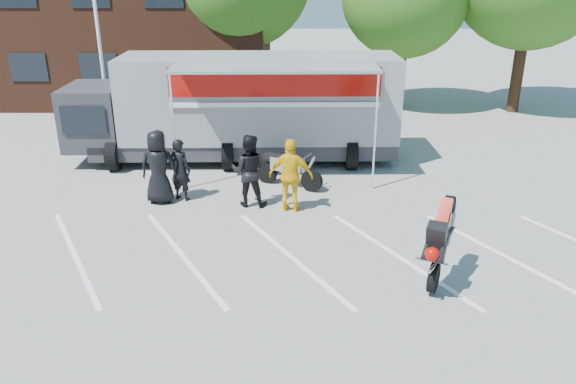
{
  "coord_description": "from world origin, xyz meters",
  "views": [
    {
      "loc": [
        0.24,
        -10.03,
        5.98
      ],
      "look_at": [
        0.15,
        1.59,
        1.3
      ],
      "focal_mm": 35.0,
      "sensor_mm": 36.0,
      "label": 1
    }
  ],
  "objects_px": {
    "spectator_leather_c": "(249,171)",
    "parked_motorcycle": "(289,187)",
    "spectator_hivis": "(291,176)",
    "spectator_leather_b": "(180,170)",
    "spectator_leather_a": "(158,167)",
    "transporter_truck": "(246,159)",
    "stunt_bike_rider": "(439,277)"
  },
  "relations": [
    {
      "from": "spectator_leather_a",
      "to": "spectator_leather_c",
      "type": "distance_m",
      "value": 2.44
    },
    {
      "from": "transporter_truck",
      "to": "spectator_hivis",
      "type": "bearing_deg",
      "value": -71.61
    },
    {
      "from": "spectator_leather_a",
      "to": "spectator_leather_c",
      "type": "xyz_separation_m",
      "value": [
        2.43,
        -0.18,
        -0.03
      ]
    },
    {
      "from": "stunt_bike_rider",
      "to": "spectator_leather_c",
      "type": "height_order",
      "value": "spectator_leather_c"
    },
    {
      "from": "spectator_leather_a",
      "to": "spectator_hivis",
      "type": "height_order",
      "value": "spectator_leather_a"
    },
    {
      "from": "transporter_truck",
      "to": "spectator_leather_a",
      "type": "xyz_separation_m",
      "value": [
        -2.03,
        -3.68,
        1.01
      ]
    },
    {
      "from": "spectator_leather_c",
      "to": "parked_motorcycle",
      "type": "bearing_deg",
      "value": -122.6
    },
    {
      "from": "spectator_hivis",
      "to": "spectator_leather_b",
      "type": "bearing_deg",
      "value": -3.62
    },
    {
      "from": "spectator_leather_a",
      "to": "spectator_hivis",
      "type": "relative_size",
      "value": 1.03
    },
    {
      "from": "stunt_bike_rider",
      "to": "parked_motorcycle",
      "type": "bearing_deg",
      "value": 147.08
    },
    {
      "from": "spectator_leather_a",
      "to": "spectator_leather_b",
      "type": "height_order",
      "value": "spectator_leather_a"
    },
    {
      "from": "stunt_bike_rider",
      "to": "spectator_leather_a",
      "type": "height_order",
      "value": "spectator_leather_a"
    },
    {
      "from": "transporter_truck",
      "to": "spectator_leather_c",
      "type": "relative_size",
      "value": 5.45
    },
    {
      "from": "spectator_leather_c",
      "to": "spectator_hivis",
      "type": "xyz_separation_m",
      "value": [
        1.11,
        -0.38,
        -0.0
      ]
    },
    {
      "from": "spectator_hivis",
      "to": "spectator_leather_c",
      "type": "bearing_deg",
      "value": -8.4
    },
    {
      "from": "transporter_truck",
      "to": "parked_motorcycle",
      "type": "bearing_deg",
      "value": -61.5
    },
    {
      "from": "spectator_leather_a",
      "to": "spectator_leather_b",
      "type": "bearing_deg",
      "value": -158.02
    },
    {
      "from": "spectator_leather_c",
      "to": "spectator_leather_a",
      "type": "bearing_deg",
      "value": 1.21
    },
    {
      "from": "parked_motorcycle",
      "to": "spectator_hivis",
      "type": "height_order",
      "value": "spectator_hivis"
    },
    {
      "from": "spectator_leather_b",
      "to": "spectator_leather_c",
      "type": "bearing_deg",
      "value": -167.39
    },
    {
      "from": "spectator_leather_b",
      "to": "spectator_hivis",
      "type": "bearing_deg",
      "value": -170.3
    },
    {
      "from": "transporter_truck",
      "to": "stunt_bike_rider",
      "type": "bearing_deg",
      "value": -60.36
    },
    {
      "from": "parked_motorcycle",
      "to": "spectator_leather_b",
      "type": "xyz_separation_m",
      "value": [
        -2.94,
        -0.96,
        0.86
      ]
    },
    {
      "from": "transporter_truck",
      "to": "parked_motorcycle",
      "type": "relative_size",
      "value": 4.92
    },
    {
      "from": "transporter_truck",
      "to": "spectator_hivis",
      "type": "distance_m",
      "value": 4.61
    },
    {
      "from": "stunt_bike_rider",
      "to": "spectator_hivis",
      "type": "relative_size",
      "value": 1.01
    },
    {
      "from": "spectator_leather_c",
      "to": "spectator_leather_b",
      "type": "bearing_deg",
      "value": -5.54
    },
    {
      "from": "spectator_leather_c",
      "to": "spectator_hivis",
      "type": "distance_m",
      "value": 1.18
    },
    {
      "from": "spectator_hivis",
      "to": "spectator_leather_a",
      "type": "bearing_deg",
      "value": 1.36
    },
    {
      "from": "spectator_leather_a",
      "to": "spectator_leather_b",
      "type": "distance_m",
      "value": 0.58
    },
    {
      "from": "spectator_leather_b",
      "to": "spectator_leather_c",
      "type": "relative_size",
      "value": 0.88
    },
    {
      "from": "parked_motorcycle",
      "to": "spectator_leather_a",
      "type": "xyz_separation_m",
      "value": [
        -3.48,
        -1.15,
        1.01
      ]
    }
  ]
}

